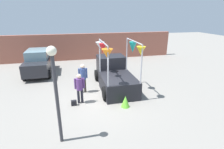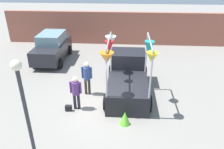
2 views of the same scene
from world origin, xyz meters
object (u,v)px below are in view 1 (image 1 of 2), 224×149
(street_lamp, at_px, (55,82))
(handbag, at_px, (74,103))
(vendor_truck, at_px, (114,74))
(folded_kite_bundle_lime, at_px, (125,101))
(parked_car, at_px, (38,62))
(person_customer, at_px, (80,86))
(person_vendor, at_px, (83,75))

(street_lamp, bearing_deg, handbag, 78.67)
(vendor_truck, distance_m, folded_kite_bundle_lime, 2.78)
(parked_car, bearing_deg, handbag, -66.67)
(parked_car, height_order, folded_kite_bundle_lime, parked_car)
(vendor_truck, bearing_deg, folded_kite_bundle_lime, -91.69)
(person_customer, height_order, street_lamp, street_lamp)
(vendor_truck, distance_m, parked_car, 6.33)
(handbag, distance_m, street_lamp, 3.46)
(parked_car, height_order, street_lamp, street_lamp)
(folded_kite_bundle_lime, bearing_deg, person_customer, 156.74)
(folded_kite_bundle_lime, bearing_deg, handbag, 163.73)
(person_customer, bearing_deg, vendor_truck, 38.12)
(person_customer, bearing_deg, parked_car, 117.03)
(person_customer, height_order, handbag, person_customer)
(parked_car, xyz_separation_m, street_lamp, (1.95, -8.34, 1.41))
(street_lamp, relative_size, folded_kite_bundle_lime, 5.94)
(person_customer, relative_size, folded_kite_bundle_lime, 2.70)
(vendor_truck, distance_m, person_customer, 2.89)
(person_customer, relative_size, person_vendor, 0.92)
(person_vendor, bearing_deg, handbag, -112.69)
(street_lamp, bearing_deg, folded_kite_bundle_lime, 31.40)
(person_customer, xyz_separation_m, folded_kite_bundle_lime, (2.19, -0.94, -0.67))
(parked_car, distance_m, street_lamp, 8.68)
(handbag, xyz_separation_m, street_lamp, (-0.52, -2.61, 2.22))
(vendor_truck, height_order, person_vendor, vendor_truck)
(folded_kite_bundle_lime, bearing_deg, vendor_truck, 88.31)
(vendor_truck, relative_size, folded_kite_bundle_lime, 6.87)
(street_lamp, bearing_deg, person_vendor, 74.38)
(person_vendor, relative_size, street_lamp, 0.49)
(vendor_truck, xyz_separation_m, street_lamp, (-3.14, -4.59, 1.50))
(person_vendor, bearing_deg, street_lamp, -105.62)
(vendor_truck, height_order, street_lamp, street_lamp)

